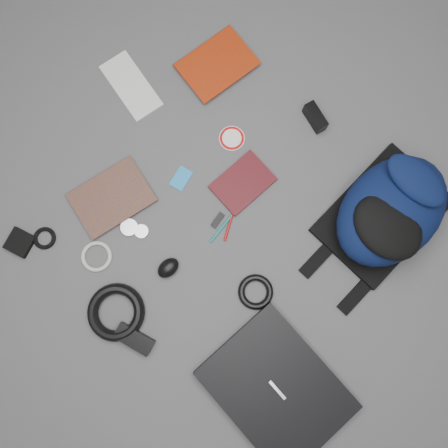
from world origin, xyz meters
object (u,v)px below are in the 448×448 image
Objects in this scene: dvd_case at (243,183)px; power_brick at (134,339)px; compact_camera at (315,118)px; mouse at (168,268)px; laptop at (277,389)px; pouch at (20,242)px; comic_book at (98,175)px; backpack at (392,211)px; textbook_red at (201,45)px.

power_brick is at bearing -76.02° from dvd_case.
compact_camera is (0.06, 0.32, 0.02)m from dvd_case.
power_brick is (0.05, -0.24, -0.00)m from mouse.
compact_camera is at bearing 94.43° from mouse.
laptop reaches higher than pouch.
dvd_case is at bearing 84.56° from power_brick.
comic_book is 0.48m from dvd_case.
mouse is at bearing -82.22° from dvd_case.
pouch is at bearing -131.47° from backpack.
pouch is at bearing -77.59° from textbook_red.
backpack is 2.34× the size of dvd_case.
dvd_case is at bearing 53.00° from pouch.
mouse is (0.39, -0.67, 0.01)m from textbook_red.
backpack is 1.07× the size of laptop.
backpack is 0.72m from mouse.
backpack reaches higher than textbook_red.
backpack is 0.89m from power_brick.
pouch is at bearing -160.31° from laptop.
compact_camera is at bearing 79.81° from power_brick.
textbook_red is 0.57m from comic_book.
power_brick is (0.43, -0.33, 0.01)m from comic_book.
textbook_red reaches higher than comic_book.
textbook_red is at bearing -154.87° from compact_camera.
power_brick is at bearing -109.58° from backpack.
mouse is (-0.08, -0.69, -0.01)m from compact_camera.
laptop reaches higher than power_brick.
laptop is at bearing -39.23° from compact_camera.
pouch is (-0.45, -0.60, 0.00)m from dvd_case.
power_brick reaches higher than comic_book.
power_brick reaches higher than textbook_red.
backpack is at bearing 49.16° from comic_book.
pouch is at bearing -116.39° from dvd_case.
dvd_case is 0.75m from pouch.
mouse is at bearing 93.99° from power_brick.
mouse is (-0.02, -0.37, 0.01)m from dvd_case.
comic_book is at bearing 179.02° from laptop.
laptop reaches higher than comic_book.
comic_book is 0.75m from compact_camera.
comic_book is 3.20× the size of pouch.
compact_camera is 0.93m from power_brick.
backpack reaches higher than dvd_case.
textbook_red reaches higher than dvd_case.
backpack is 1.18m from pouch.
laptop is 5.47× the size of mouse.
comic_book is (-0.87, 0.18, -0.01)m from laptop.
dvd_case is (-0.43, -0.19, -0.08)m from backpack.
textbook_red is 1.29× the size of dvd_case.
backpack is at bearing 3.07° from compact_camera.
mouse is (0.38, -0.10, 0.01)m from comic_book.
laptop reaches higher than textbook_red.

